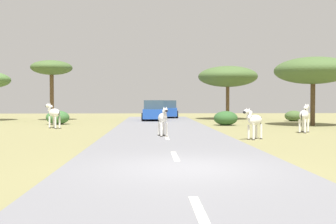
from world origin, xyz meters
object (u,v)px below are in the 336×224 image
Objects in this scene: zebra_0 at (163,119)px; zebra_4 at (304,115)px; tree_0 at (228,77)px; bush_3 at (226,118)px; car_0 at (154,111)px; bush_0 at (294,116)px; car_1 at (168,110)px; zebra_1 at (54,113)px; zebra_2 at (254,121)px; tree_1 at (52,68)px; tree_3 at (313,71)px; bush_2 at (58,117)px.

zebra_4 reaches higher than zebra_0.
tree_0 is 3.25× the size of bush_3.
car_0 reaches higher than bush_0.
car_1 is at bearing -103.28° from zebra_0.
zebra_0 is 9.20m from zebra_1.
car_0 is (-4.33, 16.74, 0.00)m from zebra_2.
bush_0 is at bearing -69.82° from zebra_2.
tree_1 reaches higher than tree_3.
tree_0 reaches higher than tree_3.
car_1 is at bearing 106.44° from bush_3.
zebra_2 is at bearing -101.16° from zebra_4.
tree_1 reaches higher than zebra_0.
tree_1 is (-10.45, -4.56, 3.73)m from car_1.
bush_0 is at bearing -19.67° from zebra_1.
zebra_4 is 12.50m from bush_0.
bush_3 is (4.72, 8.95, -0.38)m from zebra_0.
zebra_4 is at bearing -28.44° from bush_2.
tree_0 is 9.64m from bush_3.
bush_3 is at bearing -30.34° from zebra_1.
zebra_1 is 17.65m from tree_3.
bush_2 is (-14.02, -7.10, -3.48)m from tree_0.
zebra_1 is at bearing -167.10° from bush_3.
tree_3 is 6.84m from bush_3.
bush_0 is 0.89× the size of bush_2.
tree_1 is (-2.62, 10.05, 3.62)m from zebra_1.
zebra_0 is at bearing 28.67° from zebra_2.
zebra_1 is 0.37× the size of car_0.
tree_1 is (-13.29, 17.66, 3.73)m from zebra_2.
zebra_1 is 0.95× the size of bush_3.
tree_3 is at bearing 97.72° from zebra_4.
zebra_2 is at bearing -79.34° from car_1.
zebra_1 is 0.36× the size of car_1.
car_0 reaches higher than zebra_4.
zebra_2 is 5.25m from zebra_4.
zebra_1 is at bearing -79.90° from bush_2.
car_0 is (-8.08, 13.06, -0.09)m from zebra_4.
bush_0 is (10.42, -6.66, -0.40)m from car_1.
zebra_2 is 11.94m from tree_3.
zebra_0 is 12.98m from bush_2.
zebra_1 is at bearing -173.88° from tree_3.
tree_1 reaches higher than bush_3.
car_1 reaches higher than bush_0.
car_1 is (-6.59, 18.54, -0.09)m from zebra_4.
zebra_0 reaches higher than bush_0.
tree_1 is at bearing -153.03° from car_1.
zebra_1 is at bearing -156.43° from bush_0.
tree_3 is at bearing -37.12° from zebra_1.
zebra_0 is at bearing -128.36° from zebra_4.
zebra_4 is 1.05× the size of bush_0.
zebra_0 is 0.34× the size of car_0.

